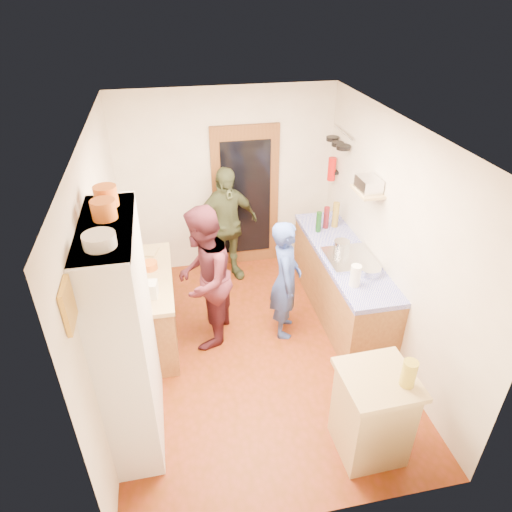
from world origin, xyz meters
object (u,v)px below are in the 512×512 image
object	(u,v)px
right_counter_base	(341,284)
island_base	(372,416)
person_back	(226,225)
person_left	(207,277)
person_hob	(288,281)
hutch_body	(127,338)

from	to	relation	value
right_counter_base	island_base	distance (m)	2.04
island_base	person_back	size ratio (longest dim) A/B	0.51
person_left	person_back	distance (m)	1.31
right_counter_base	person_back	size ratio (longest dim) A/B	1.31
person_hob	person_back	bearing A→B (deg)	34.89
right_counter_base	person_hob	world-z (taller)	person_hob
island_base	person_back	distance (m)	3.22
person_left	person_back	bearing A→B (deg)	-178.48
island_base	right_counter_base	bearing A→B (deg)	77.17
hutch_body	right_counter_base	bearing A→B (deg)	27.47
island_base	person_hob	size ratio (longest dim) A/B	0.57
island_base	person_hob	distance (m)	1.80
right_counter_base	person_back	xyz separation A→B (m)	(-1.29, 1.09, 0.42)
hutch_body	person_back	distance (m)	2.69
person_hob	island_base	bearing A→B (deg)	-156.19
island_base	person_left	bearing A→B (deg)	124.04
person_back	island_base	bearing A→B (deg)	-94.67
island_base	person_hob	bearing A→B (deg)	100.27
right_counter_base	person_hob	distance (m)	0.87
right_counter_base	island_base	xyz separation A→B (m)	(-0.45, -1.99, 0.01)
right_counter_base	person_left	size ratio (longest dim) A/B	1.27
island_base	person_back	bearing A→B (deg)	105.23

